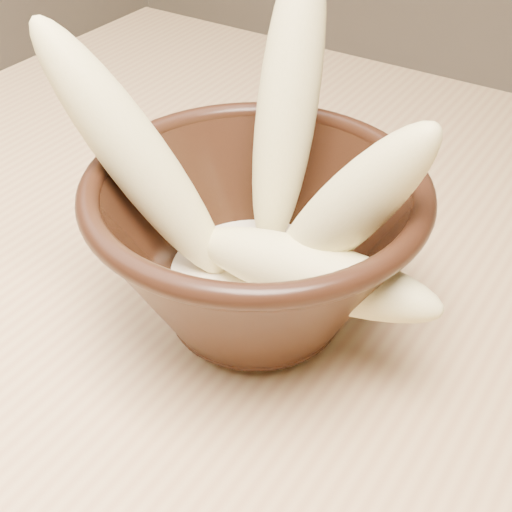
{
  "coord_description": "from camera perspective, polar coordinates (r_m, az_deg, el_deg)",
  "views": [
    {
      "loc": [
        0.14,
        -0.44,
        1.12
      ],
      "look_at": [
        -0.07,
        -0.1,
        0.81
      ],
      "focal_mm": 50.0,
      "sensor_mm": 36.0,
      "label": 1
    }
  ],
  "objects": [
    {
      "name": "table",
      "position": [
        0.65,
        10.57,
        -7.27
      ],
      "size": [
        1.2,
        0.8,
        0.75
      ],
      "color": "tan",
      "rests_on": "ground"
    },
    {
      "name": "bowl",
      "position": [
        0.5,
        0.0,
        0.99
      ],
      "size": [
        0.23,
        0.23,
        0.13
      ],
      "rotation": [
        0.0,
        0.0,
        -0.2
      ],
      "color": "black",
      "rests_on": "table"
    },
    {
      "name": "milk_puddle",
      "position": [
        0.52,
        0.0,
        -1.79
      ],
      "size": [
        0.13,
        0.13,
        0.02
      ],
      "primitive_type": "cylinder",
      "color": "beige",
      "rests_on": "bowl"
    },
    {
      "name": "banana_upright",
      "position": [
        0.51,
        2.58,
        12.29
      ],
      "size": [
        0.07,
        0.13,
        0.22
      ],
      "primitive_type": "ellipsoid",
      "rotation": [
        0.38,
        0.0,
        3.37
      ],
      "color": "#DCD282",
      "rests_on": "bowl"
    },
    {
      "name": "banana_left",
      "position": [
        0.49,
        -9.65,
        7.97
      ],
      "size": [
        0.16,
        0.08,
        0.2
      ],
      "primitive_type": "ellipsoid",
      "rotation": [
        0.6,
        0.0,
        -1.32
      ],
      "color": "#DCD282",
      "rests_on": "bowl"
    },
    {
      "name": "banana_right",
      "position": [
        0.45,
        7.3,
        3.6
      ],
      "size": [
        0.13,
        0.05,
        0.17
      ],
      "primitive_type": "ellipsoid",
      "rotation": [
        0.59,
        0.0,
        1.65
      ],
      "color": "#DCD282",
      "rests_on": "bowl"
    },
    {
      "name": "banana_across",
      "position": [
        0.47,
        4.38,
        -1.29
      ],
      "size": [
        0.18,
        0.05,
        0.06
      ],
      "primitive_type": "ellipsoid",
      "rotation": [
        1.5,
        0.0,
        1.61
      ],
      "color": "#DCD282",
      "rests_on": "bowl"
    }
  ]
}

